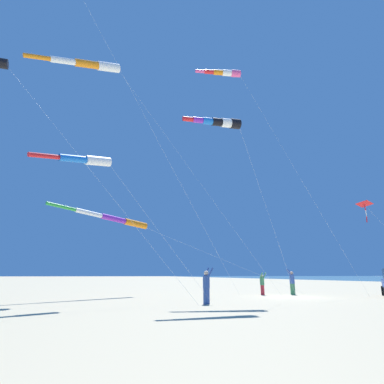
# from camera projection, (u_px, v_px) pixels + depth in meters

# --- Properties ---
(ground_plane) EXTENTS (600.00, 600.00, 0.00)m
(ground_plane) POSITION_uv_depth(u_px,v_px,m) (290.00, 297.00, 21.17)
(ground_plane) COLOR #C6B58C
(person_adult_flyer) EXTENTS (0.64, 0.57, 1.80)m
(person_adult_flyer) POSITION_uv_depth(u_px,v_px,m) (206.00, 284.00, 16.15)
(person_adult_flyer) COLOR #335199
(person_adult_flyer) RESTS_ON ground_plane
(person_child_green_jacket) EXTENTS (0.42, 0.52, 1.61)m
(person_child_green_jacket) POSITION_uv_depth(u_px,v_px,m) (262.00, 283.00, 23.35)
(person_child_green_jacket) COLOR #B72833
(person_child_green_jacket) RESTS_ON ground_plane
(person_child_grey_jacket) EXTENTS (0.64, 0.66, 1.85)m
(person_child_grey_jacket) POSITION_uv_depth(u_px,v_px,m) (292.00, 281.00, 23.65)
(person_child_grey_jacket) COLOR #3D7F51
(person_child_grey_jacket) RESTS_ON ground_plane
(kite_windsock_black_fish_shape) EXTENTS (19.38, 5.59, 20.14)m
(kite_windsock_black_fish_shape) POSITION_uv_depth(u_px,v_px,m) (89.00, 64.00, 27.32)
(kite_windsock_black_fish_shape) COLOR white
(kite_windsock_black_fish_shape) RESTS_ON ground_plane
(kite_windsock_red_high_left) EXTENTS (9.28, 2.87, 8.06)m
(kite_windsock_red_high_left) POSITION_uv_depth(u_px,v_px,m) (85.00, 160.00, 17.21)
(kite_windsock_red_high_left) COLOR white
(kite_windsock_red_high_left) RESTS_ON ground_plane
(kite_windsock_purple_drifting) EXTENTS (19.29, 4.23, 5.84)m
(kite_windsock_purple_drifting) POSITION_uv_depth(u_px,v_px,m) (116.00, 219.00, 22.84)
(kite_windsock_purple_drifting) COLOR orange
(kite_windsock_purple_drifting) RESTS_ON ground_plane
(kite_windsock_white_trailing) EXTENTS (11.16, 3.96, 18.63)m
(kite_windsock_white_trailing) POSITION_uv_depth(u_px,v_px,m) (224.00, 73.00, 27.20)
(kite_windsock_white_trailing) COLOR #EF4C93
(kite_windsock_white_trailing) RESTS_ON ground_plane
(kite_delta_blue_topmost) EXTENTS (3.37, 4.36, 7.81)m
(kite_delta_blue_topmost) POSITION_uv_depth(u_px,v_px,m) (364.00, 204.00, 28.00)
(kite_delta_blue_topmost) COLOR red
(kite_delta_blue_topmost) RESTS_ON ground_plane
(kite_windsock_striped_overhead) EXTENTS (8.49, 3.44, 10.73)m
(kite_windsock_striped_overhead) POSITION_uv_depth(u_px,v_px,m) (220.00, 122.00, 19.00)
(kite_windsock_striped_overhead) COLOR black
(kite_windsock_striped_overhead) RESTS_ON ground_plane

